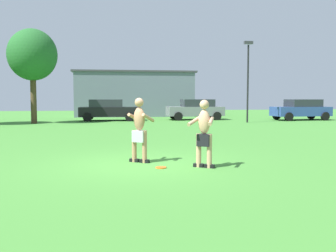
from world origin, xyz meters
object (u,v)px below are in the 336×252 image
(player_near, at_px, (139,128))
(car_gray_far_end, at_px, (196,109))
(tree_left_field, at_px, (32,55))
(player_in_black, at_px, (204,132))
(lamp_post, at_px, (248,73))
(car_blue_near_post, at_px, (301,109))
(car_black_mid_lot, at_px, (108,110))
(frisbee, at_px, (161,167))

(player_near, xyz_separation_m, car_gray_far_end, (5.84, 18.67, -0.10))
(tree_left_field, bearing_deg, player_in_black, -67.14)
(player_near, relative_size, lamp_post, 0.31)
(tree_left_field, bearing_deg, car_blue_near_post, 2.12)
(car_blue_near_post, distance_m, car_black_mid_lot, 14.64)
(car_blue_near_post, height_order, lamp_post, lamp_post)
(player_in_black, height_order, tree_left_field, tree_left_field)
(car_blue_near_post, bearing_deg, tree_left_field, -177.88)
(car_black_mid_lot, relative_size, lamp_post, 0.78)
(player_in_black, xyz_separation_m, lamp_post, (7.13, 16.02, 2.53))
(player_near, distance_m, lamp_post, 17.50)
(player_near, relative_size, car_black_mid_lot, 0.40)
(player_in_black, xyz_separation_m, car_gray_far_end, (4.30, 19.69, -0.07))
(car_gray_far_end, relative_size, lamp_post, 0.78)
(car_gray_far_end, bearing_deg, car_blue_near_post, -12.01)
(player_near, relative_size, player_in_black, 1.03)
(car_blue_near_post, relative_size, lamp_post, 0.79)
(car_blue_near_post, bearing_deg, car_gray_far_end, 167.99)
(player_in_black, bearing_deg, frisbee, 174.60)
(car_black_mid_lot, bearing_deg, frisbee, -86.13)
(player_near, height_order, car_gray_far_end, player_near)
(player_in_black, distance_m, tree_left_field, 19.11)
(player_in_black, distance_m, car_black_mid_lot, 19.66)
(car_black_mid_lot, bearing_deg, tree_left_field, -155.64)
(lamp_post, bearing_deg, car_blue_near_post, 21.53)
(player_in_black, distance_m, car_gray_far_end, 20.15)
(player_near, relative_size, tree_left_field, 0.28)
(player_in_black, distance_m, frisbee, 1.40)
(player_in_black, relative_size, frisbee, 6.13)
(player_in_black, relative_size, car_blue_near_post, 0.39)
(car_gray_far_end, bearing_deg, tree_left_field, -168.31)
(frisbee, bearing_deg, car_gray_far_end, 74.65)
(player_near, xyz_separation_m, car_blue_near_post, (13.71, 16.99, -0.10))
(player_near, xyz_separation_m, lamp_post, (8.67, 15.00, 2.50))
(player_in_black, xyz_separation_m, tree_left_field, (-7.29, 17.29, 3.61))
(player_in_black, height_order, car_blue_near_post, player_in_black)
(player_in_black, bearing_deg, car_black_mid_lot, 96.99)
(tree_left_field, bearing_deg, car_gray_far_end, 11.69)
(car_black_mid_lot, xyz_separation_m, tree_left_field, (-4.90, -2.22, 3.68))
(lamp_post, height_order, tree_left_field, tree_left_field)
(car_blue_near_post, distance_m, car_gray_far_end, 8.05)
(frisbee, height_order, car_black_mid_lot, car_black_mid_lot)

